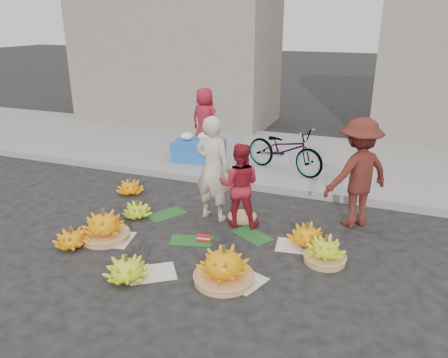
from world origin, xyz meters
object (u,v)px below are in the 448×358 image
(banana_bunch_0, at_px, (104,226))
(banana_bunch_4, at_px, (325,251))
(vendor_cream, at_px, (213,169))
(flower_table, at_px, (199,149))
(bicycle, at_px, (285,149))

(banana_bunch_0, relative_size, banana_bunch_4, 1.40)
(banana_bunch_4, height_order, vendor_cream, vendor_cream)
(flower_table, bearing_deg, vendor_cream, -66.57)
(flower_table, height_order, bicycle, bicycle)
(banana_bunch_0, bearing_deg, vendor_cream, 45.70)
(flower_table, xyz_separation_m, bicycle, (1.98, -0.04, 0.21))
(flower_table, bearing_deg, banana_bunch_4, -49.47)
(banana_bunch_0, xyz_separation_m, flower_table, (-0.10, 3.75, 0.17))
(banana_bunch_4, distance_m, bicycle, 3.49)
(bicycle, bearing_deg, vendor_cream, -174.19)
(banana_bunch_0, xyz_separation_m, vendor_cream, (1.25, 1.28, 0.66))
(banana_bunch_4, bearing_deg, banana_bunch_0, -170.93)
(banana_bunch_4, height_order, flower_table, flower_table)
(banana_bunch_0, bearing_deg, flower_table, 91.52)
(flower_table, bearing_deg, bicycle, -6.65)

